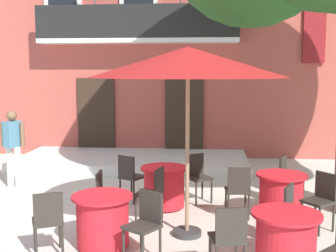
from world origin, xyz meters
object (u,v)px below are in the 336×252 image
at_px(cafe_chair_front_2, 321,197).
at_px(cafe_table_far_side, 103,220).
at_px(cafe_chair_middle_0, 197,174).
at_px(cafe_table_near_tree, 286,241).
at_px(cafe_chair_far_side_2, 48,219).
at_px(cafe_table_middle, 164,187).
at_px(cafe_chair_far_side_1, 106,196).
at_px(cafe_umbrella, 188,63).
at_px(cafe_chair_front_0, 288,177).
at_px(cafe_chair_far_side_0, 146,221).
at_px(cafe_chair_near_tree_2, 296,213).
at_px(cafe_chair_near_tree_0, 229,236).
at_px(pedestrian_near_entrance, 13,144).
at_px(cafe_chair_middle_2, 153,190).
at_px(cafe_chair_front_1, 238,188).
at_px(cafe_table_front, 281,195).
at_px(cafe_chair_middle_1, 130,175).

height_order(cafe_chair_front_2, cafe_table_far_side, cafe_chair_front_2).
bearing_deg(cafe_chair_middle_0, cafe_table_near_tree, -68.06).
height_order(cafe_table_far_side, cafe_chair_far_side_2, cafe_chair_far_side_2).
xyz_separation_m(cafe_table_middle, cafe_chair_far_side_1, (-0.82, -1.11, 0.14)).
distance_m(cafe_table_middle, cafe_umbrella, 2.62).
bearing_deg(cafe_chair_front_0, cafe_table_near_tree, -101.11).
relative_size(cafe_chair_front_0, cafe_chair_far_side_2, 1.00).
distance_m(cafe_chair_far_side_0, cafe_chair_far_side_2, 1.32).
bearing_deg(cafe_chair_near_tree_2, cafe_chair_near_tree_0, -136.03).
distance_m(cafe_table_near_tree, cafe_chair_far_side_1, 2.88).
relative_size(cafe_table_near_tree, cafe_table_far_side, 1.00).
relative_size(cafe_chair_near_tree_2, cafe_chair_front_2, 1.00).
height_order(cafe_umbrella, pedestrian_near_entrance, cafe_umbrella).
height_order(cafe_chair_near_tree_2, cafe_chair_middle_0, same).
bearing_deg(cafe_chair_far_side_2, cafe_chair_front_0, 35.49).
xyz_separation_m(cafe_chair_middle_0, cafe_chair_front_2, (1.97, -1.35, 0.00)).
xyz_separation_m(cafe_table_near_tree, cafe_chair_far_side_0, (-1.78, 0.20, 0.14)).
xyz_separation_m(cafe_chair_middle_2, cafe_chair_far_side_0, (0.08, -1.46, 0.00)).
distance_m(cafe_table_near_tree, cafe_chair_far_side_2, 3.11).
height_order(cafe_table_near_tree, cafe_umbrella, cafe_umbrella).
distance_m(cafe_chair_near_tree_2, cafe_chair_far_side_0, 2.11).
bearing_deg(cafe_table_near_tree, cafe_chair_middle_2, 138.30).
height_order(cafe_chair_front_1, cafe_table_far_side, cafe_chair_front_1).
height_order(cafe_table_near_tree, cafe_chair_front_1, cafe_chair_front_1).
bearing_deg(cafe_chair_front_2, cafe_table_near_tree, -118.43).
bearing_deg(cafe_table_front, cafe_chair_middle_1, 166.45).
bearing_deg(cafe_chair_middle_2, cafe_umbrella, -43.92).
bearing_deg(cafe_chair_front_1, cafe_chair_far_side_2, -146.56).
bearing_deg(cafe_chair_front_2, cafe_umbrella, -168.78).
height_order(cafe_table_front, cafe_table_far_side, same).
xyz_separation_m(cafe_table_middle, cafe_umbrella, (0.48, -1.31, 2.22)).
xyz_separation_m(cafe_chair_near_tree_0, cafe_chair_far_side_1, (-1.86, 1.53, 0.00)).
bearing_deg(cafe_chair_front_0, cafe_chair_near_tree_2, -97.78).
relative_size(cafe_chair_near_tree_2, cafe_chair_far_side_0, 1.00).
xyz_separation_m(cafe_chair_middle_2, cafe_table_front, (2.15, 0.40, -0.14)).
relative_size(cafe_table_front, cafe_umbrella, 0.30).
bearing_deg(cafe_chair_near_tree_0, pedestrian_near_entrance, 139.51).
relative_size(cafe_chair_near_tree_0, cafe_table_front, 1.05).
relative_size(cafe_table_near_tree, cafe_table_middle, 1.00).
xyz_separation_m(cafe_chair_middle_1, cafe_chair_far_side_0, (0.66, -2.51, 0.00)).
bearing_deg(cafe_chair_near_tree_2, cafe_chair_middle_2, 155.89).
bearing_deg(cafe_chair_middle_2, cafe_chair_far_side_0, -87.00).
bearing_deg(cafe_chair_middle_0, cafe_table_front, -29.20).
relative_size(cafe_chair_near_tree_0, cafe_table_middle, 1.05).
relative_size(cafe_chair_middle_0, cafe_chair_middle_2, 1.00).
height_order(cafe_chair_front_1, cafe_chair_far_side_0, same).
bearing_deg(cafe_chair_near_tree_0, cafe_chair_front_0, 67.23).
height_order(cafe_chair_middle_0, cafe_chair_front_1, same).
bearing_deg(cafe_chair_far_side_0, cafe_umbrella, 60.40).
relative_size(cafe_chair_middle_2, cafe_table_front, 1.05).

